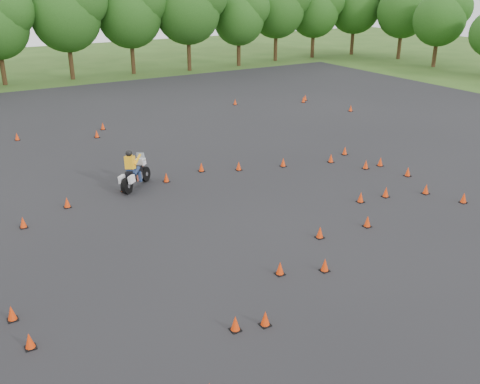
{
  "coord_description": "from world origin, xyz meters",
  "views": [
    {
      "loc": [
        -10.42,
        -13.33,
        9.36
      ],
      "look_at": [
        0.0,
        4.0,
        1.2
      ],
      "focal_mm": 40.0,
      "sensor_mm": 36.0,
      "label": 1
    }
  ],
  "objects": [
    {
      "name": "asphalt_pad",
      "position": [
        0.0,
        6.0,
        0.01
      ],
      "size": [
        62.0,
        62.0,
        0.0
      ],
      "primitive_type": "plane",
      "color": "black",
      "rests_on": "ground"
    },
    {
      "name": "rider_yellow",
      "position": [
        -2.37,
        9.6,
        0.95
      ],
      "size": [
        2.37,
        2.16,
        1.9
      ],
      "primitive_type": null,
      "rotation": [
        0.0,
        0.0,
        0.7
      ],
      "color": "#FAAC16",
      "rests_on": "ground"
    },
    {
      "name": "traffic_cones",
      "position": [
        -0.04,
        5.55,
        0.23
      ],
      "size": [
        36.4,
        32.97,
        0.45
      ],
      "color": "red",
      "rests_on": "asphalt_pad"
    },
    {
      "name": "ground",
      "position": [
        0.0,
        0.0,
        0.0
      ],
      "size": [
        140.0,
        140.0,
        0.0
      ],
      "primitive_type": "plane",
      "color": "#2D5119",
      "rests_on": "ground"
    },
    {
      "name": "treeline",
      "position": [
        3.56,
        35.62,
        4.57
      ],
      "size": [
        86.9,
        31.97,
        10.57
      ],
      "color": "#1F4814",
      "rests_on": "ground"
    }
  ]
}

